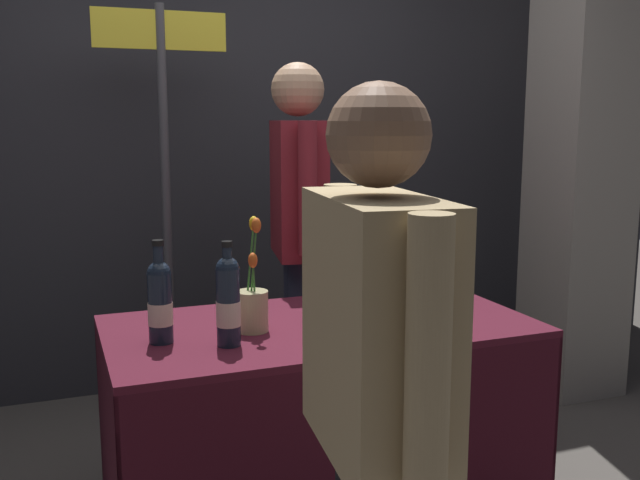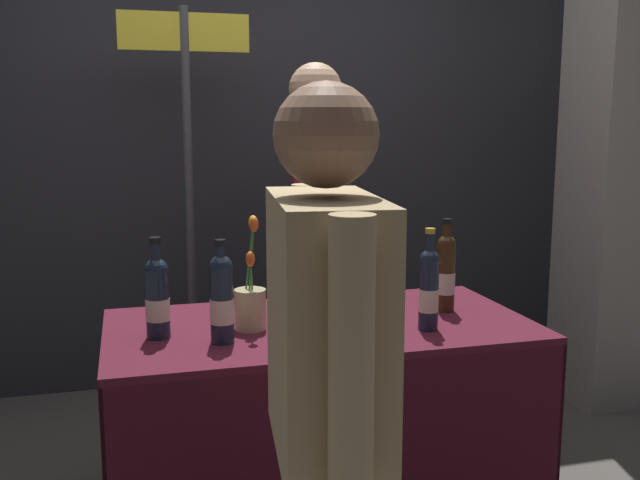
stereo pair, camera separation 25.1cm
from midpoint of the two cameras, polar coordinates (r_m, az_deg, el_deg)
The scene contains 14 objects.
back_partition at distance 4.08m, azimuth -10.28°, elevation 10.27°, with size 6.13×0.12×3.08m, color #2D2D33.
concrete_pillar at distance 4.03m, azimuth 18.78°, elevation 13.05°, with size 0.43×0.43×3.52m, color gray.
tasting_table at distance 2.65m, azimuth -2.76°, elevation -11.48°, with size 1.50×0.78×0.76m.
featured_wine_bottle at distance 2.40m, azimuth -15.58°, elevation -4.68°, with size 0.08×0.08×0.34m.
display_bottle_0 at distance 2.76m, azimuth 6.88°, elevation -2.33°, with size 0.07×0.07×0.35m.
display_bottle_1 at distance 2.51m, azimuth 5.85°, elevation -3.62°, with size 0.07×0.07×0.35m.
display_bottle_2 at distance 2.32m, azimuth -10.42°, elevation -4.76°, with size 0.08×0.08×0.34m.
display_bottle_3 at distance 2.88m, azimuth 1.29°, elevation -1.99°, with size 0.07×0.07×0.34m.
wine_glass_near_vendor at distance 2.59m, azimuth -2.45°, elevation -4.46°, with size 0.07×0.07×0.13m.
wine_glass_mid at distance 2.68m, azimuth 0.97°, elevation -3.81°, with size 0.07×0.07×0.14m.
flower_vase at distance 2.47m, azimuth -8.31°, elevation -5.11°, with size 0.11×0.12×0.39m.
vendor_presenter at distance 3.27m, azimuth -3.93°, elevation 1.96°, with size 0.29×0.59×1.73m.
taster_foreground_right at distance 1.54m, azimuth -0.31°, elevation -11.22°, with size 0.26×0.63×1.56m.
booth_signpost at distance 3.51m, azimuth -14.27°, elevation 5.92°, with size 0.61×0.04×2.01m.
Camera 1 is at (-0.89, -2.31, 1.48)m, focal length 40.21 mm.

